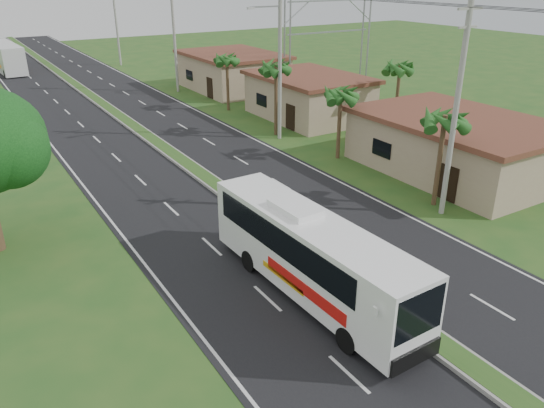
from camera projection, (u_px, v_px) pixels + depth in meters
ground at (338, 274)px, 22.43m from camera, size 180.00×180.00×0.00m
road_asphalt at (165, 149)px, 37.99m from camera, size 14.00×160.00×0.02m
median_strip at (164, 148)px, 37.95m from camera, size 1.20×160.00×0.18m
lane_edge_left at (68, 166)px, 34.77m from camera, size 0.12×160.00×0.01m
lane_edge_right at (246, 135)px, 41.21m from camera, size 0.12×160.00×0.01m
shop_near at (457, 145)px, 33.11m from camera, size 8.60×12.60×3.52m
shop_mid at (309, 96)px, 45.52m from camera, size 7.60×10.60×3.67m
shop_far at (232, 71)px, 56.39m from camera, size 8.60×11.60×3.82m
palm_verge_a at (445, 120)px, 27.17m from camera, size 2.40×2.40×5.45m
palm_verge_b at (341, 95)px, 34.52m from camera, size 2.40×2.40×5.05m
palm_verge_c at (276, 68)px, 39.37m from camera, size 2.40×2.40×5.85m
palm_verge_d at (227, 59)px, 46.84m from camera, size 2.40×2.40×5.25m
palm_behind_shop at (400, 68)px, 40.52m from camera, size 2.40×2.40×5.65m
utility_pole_a at (456, 107)px, 25.78m from camera, size 1.60×0.28×11.00m
utility_pole_b at (280, 54)px, 37.97m from camera, size 3.20×0.28×12.00m
utility_pole_c at (174, 36)px, 53.78m from camera, size 1.60×0.28×11.00m
utility_pole_d at (116, 23)px, 69.44m from camera, size 1.60×0.28×10.50m
billboard_lattice at (329, 24)px, 53.58m from camera, size 10.18×1.18×12.07m
coach_bus_main at (310, 251)px, 20.28m from camera, size 2.58×10.90×3.50m
coach_bus_far at (6, 56)px, 66.53m from camera, size 3.14×11.83×3.41m
motorcyclist at (243, 224)px, 24.75m from camera, size 1.76×0.83×2.46m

